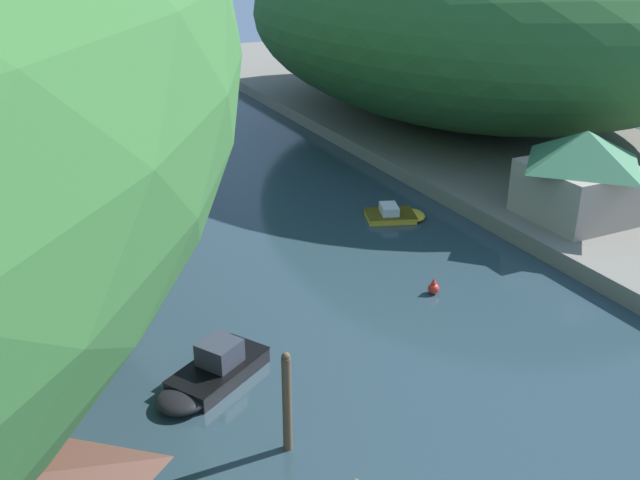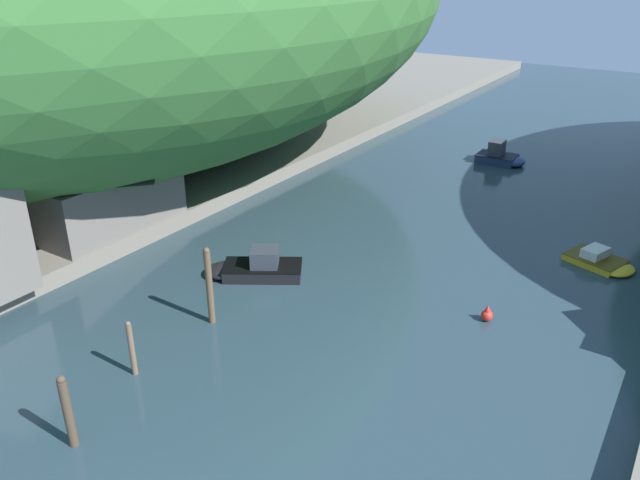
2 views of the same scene
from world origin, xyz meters
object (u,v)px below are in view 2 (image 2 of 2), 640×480
Objects in this scene: boat_mid_channel at (501,157)px; channel_buoy_near at (487,315)px; boathouse_shed at (84,183)px; boat_moored_right at (601,261)px; boat_white_cruiser at (254,268)px.

channel_buoy_near is at bearing 15.44° from boat_mid_channel.
boat_mid_channel reaches higher than channel_buoy_near.
boat_moored_right is (26.33, 12.10, -2.97)m from boathouse_shed.
boat_mid_channel is 4.72× the size of channel_buoy_near.
boat_white_cruiser is at bearing -11.39° from boat_mid_channel.
channel_buoy_near is (23.06, 3.41, -2.92)m from boathouse_shed.
boathouse_shed reaches higher than boat_moored_right.
boat_mid_channel is at bearing 106.64° from channel_buoy_near.
boat_white_cruiser is (-4.63, -25.74, -0.06)m from boat_mid_channel.
boat_moored_right is 1.04× the size of boat_mid_channel.
boat_white_cruiser is 6.52× the size of channel_buoy_near.
boat_mid_channel is (16.06, 26.80, -2.70)m from boathouse_shed.
boat_mid_channel is 24.42m from channel_buoy_near.
boat_moored_right is at bearing 24.68° from boathouse_shed.
boathouse_shed is at bearing -32.13° from boat_mid_channel.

